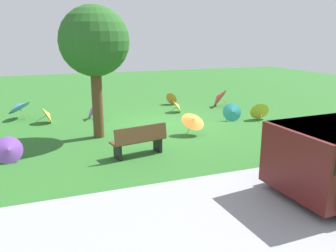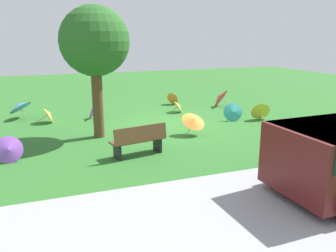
{
  "view_description": "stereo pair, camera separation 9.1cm",
  "coord_description": "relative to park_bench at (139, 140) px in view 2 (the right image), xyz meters",
  "views": [
    {
      "loc": [
        4.43,
        12.12,
        3.33
      ],
      "look_at": [
        0.71,
        2.36,
        0.6
      ],
      "focal_mm": 37.2,
      "sensor_mm": 36.0,
      "label": 1
    },
    {
      "loc": [
        4.35,
        12.15,
        3.33
      ],
      "look_at": [
        0.71,
        2.36,
        0.6
      ],
      "focal_mm": 37.2,
      "sensor_mm": 36.0,
      "label": 2
    }
  ],
  "objects": [
    {
      "name": "shade_tree",
      "position": [
        0.74,
        -2.32,
        2.64
      ],
      "size": [
        2.23,
        2.23,
        4.27
      ],
      "color": "brown",
      "rests_on": "ground"
    },
    {
      "name": "parasol_orange_0",
      "position": [
        -2.33,
        -1.39,
        0.06
      ],
      "size": [
        0.92,
        0.87,
        0.81
      ],
      "color": "tan",
      "rests_on": "ground"
    },
    {
      "name": "parasol_orange_1",
      "position": [
        -3.66,
        -6.77,
        -0.16
      ],
      "size": [
        0.63,
        0.66,
        0.61
      ],
      "color": "tan",
      "rests_on": "ground"
    },
    {
      "name": "parasol_purple_0",
      "position": [
        0.51,
        -5.07,
        -0.08
      ],
      "size": [
        0.94,
        1.02,
        0.76
      ],
      "color": "tan",
      "rests_on": "ground"
    },
    {
      "name": "ground",
      "position": [
        -1.84,
        -3.06,
        -0.47
      ],
      "size": [
        40.0,
        40.0,
        0.0
      ],
      "primitive_type": "plane",
      "color": "#2D6B28"
    },
    {
      "name": "park_bench",
      "position": [
        0.0,
        0.0,
        0.0
      ],
      "size": [
        1.66,
        0.78,
        0.9
      ],
      "color": "brown",
      "rests_on": "ground"
    },
    {
      "name": "parasol_yellow_2",
      "position": [
        2.25,
        -4.98,
        -0.13
      ],
      "size": [
        0.75,
        0.75,
        0.68
      ],
      "color": "tan",
      "rests_on": "ground"
    },
    {
      "name": "parasol_teal_0",
      "position": [
        -4.66,
        -2.73,
        -0.1
      ],
      "size": [
        0.85,
        0.74,
        0.73
      ],
      "color": "tan",
      "rests_on": "ground"
    },
    {
      "name": "parasol_red_0",
      "position": [
        -5.57,
        -5.52,
        -0.01
      ],
      "size": [
        1.17,
        1.16,
        0.91
      ],
      "color": "tan",
      "rests_on": "ground"
    },
    {
      "name": "parasol_purple_1",
      "position": [
        3.43,
        -0.68,
        -0.1
      ],
      "size": [
        0.79,
        0.66,
        0.74
      ],
      "color": "tan",
      "rests_on": "ground"
    },
    {
      "name": "parasol_blue_0",
      "position": [
        3.35,
        -6.09,
        0.07
      ],
      "size": [
        1.27,
        1.28,
        0.87
      ],
      "color": "tan",
      "rests_on": "ground"
    },
    {
      "name": "parasol_yellow_1",
      "position": [
        -5.81,
        -2.55,
        -0.09
      ],
      "size": [
        0.87,
        0.77,
        0.75
      ],
      "color": "tan",
      "rests_on": "ground"
    },
    {
      "name": "road_strip",
      "position": [
        -1.84,
        3.76,
        -0.46
      ],
      "size": [
        40.0,
        3.53,
        0.01
      ],
      "primitive_type": "cube",
      "color": "#9E9EA3",
      "rests_on": "ground"
    },
    {
      "name": "parasol_yellow_3",
      "position": [
        -3.23,
        -4.96,
        -0.18
      ],
      "size": [
        0.59,
        0.65,
        0.57
      ],
      "color": "tan",
      "rests_on": "ground"
    }
  ]
}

